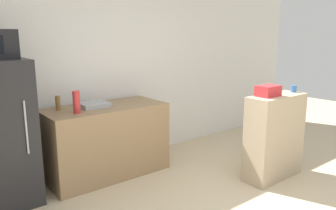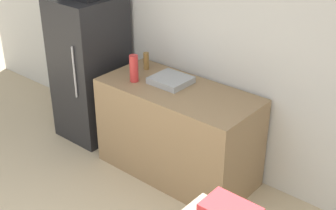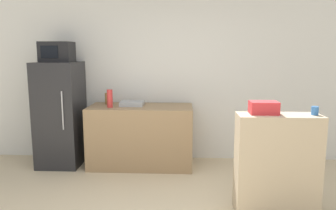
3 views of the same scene
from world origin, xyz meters
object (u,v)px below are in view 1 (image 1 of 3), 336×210
object	(u,v)px
refrigerator	(1,134)
bottle_tall	(76,102)
jar	(294,89)
basket	(268,91)
bottle_short	(58,103)

from	to	relation	value
refrigerator	bottle_tall	distance (m)	0.85
bottle_tall	jar	distance (m)	2.74
refrigerator	basket	bearing A→B (deg)	-27.37
bottle_tall	jar	xyz separation A→B (m)	(2.42, -1.29, 0.08)
bottle_tall	basket	size ratio (longest dim) A/B	0.91
refrigerator	jar	size ratio (longest dim) A/B	17.72
bottle_tall	bottle_short	distance (m)	0.32
refrigerator	bottle_tall	world-z (taller)	refrigerator
refrigerator	bottle_short	xyz separation A→B (m)	(0.68, 0.15, 0.22)
bottle_short	basket	xyz separation A→B (m)	(2.02, -1.55, 0.14)
basket	refrigerator	bearing A→B (deg)	152.63
bottle_short	refrigerator	bearing A→B (deg)	-167.38
jar	basket	bearing A→B (deg)	176.18
bottle_short	basket	size ratio (longest dim) A/B	0.61
bottle_short	basket	distance (m)	2.55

